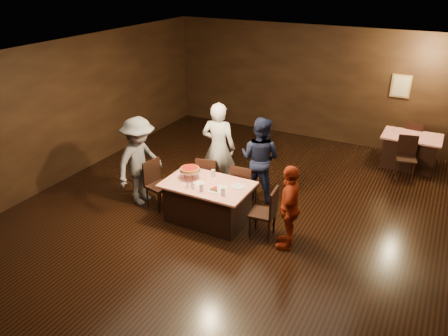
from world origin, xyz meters
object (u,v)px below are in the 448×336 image
(glass_front_left, at_px, (201,188))
(plate_empty, at_px, (238,186))
(glass_back, at_px, (213,173))
(chair_back_near, at_px, (406,158))
(chair_back_far, at_px, (413,139))
(chair_end_left, at_px, (159,185))
(main_table, at_px, (208,202))
(pizza_stand, at_px, (190,169))
(back_table, at_px, (409,151))
(diner_red_shirt, at_px, (289,207))
(chair_far_right, at_px, (245,186))
(chair_end_right, at_px, (263,212))
(diner_grey_knit, at_px, (140,161))
(diner_navy_hoodie, at_px, (260,159))
(glass_front_right, at_px, (223,192))
(chair_far_left, at_px, (209,177))
(diner_white_jacket, at_px, (219,148))

(glass_front_left, bearing_deg, plate_empty, 41.99)
(glass_back, bearing_deg, chair_back_near, 47.40)
(chair_back_far, bearing_deg, chair_end_left, 55.61)
(main_table, relative_size, pizza_stand, 4.21)
(chair_back_far, height_order, glass_back, chair_back_far)
(back_table, relative_size, chair_back_far, 1.37)
(chair_back_near, height_order, chair_back_far, same)
(diner_red_shirt, bearing_deg, back_table, 147.92)
(glass_front_left, distance_m, glass_back, 0.61)
(chair_far_right, relative_size, pizza_stand, 2.50)
(chair_end_right, height_order, diner_grey_knit, diner_grey_knit)
(chair_end_right, xyz_separation_m, plate_empty, (-0.55, 0.15, 0.30))
(diner_red_shirt, height_order, glass_back, diner_red_shirt)
(diner_navy_hoodie, distance_m, pizza_stand, 1.51)
(chair_back_near, relative_size, diner_navy_hoodie, 0.55)
(plate_empty, relative_size, glass_front_right, 1.79)
(diner_navy_hoodie, xyz_separation_m, pizza_stand, (-0.88, -1.22, 0.08))
(chair_end_right, height_order, plate_empty, chair_end_right)
(diner_navy_hoodie, bearing_deg, chair_far_right, 83.71)
(chair_end_left, height_order, diner_navy_hoodie, diner_navy_hoodie)
(back_table, height_order, pizza_stand, pizza_stand)
(main_table, distance_m, chair_far_left, 0.85)
(chair_back_far, relative_size, glass_front_left, 6.79)
(main_table, bearing_deg, glass_front_left, -80.54)
(chair_back_far, distance_m, diner_navy_hoodie, 4.46)
(chair_end_left, height_order, chair_back_far, same)
(back_table, xyz_separation_m, diner_grey_knit, (-4.54, -4.33, 0.51))
(diner_grey_knit, relative_size, diner_red_shirt, 1.18)
(chair_far_right, distance_m, glass_back, 0.73)
(chair_back_far, relative_size, diner_white_jacket, 0.49)
(chair_end_left, relative_size, plate_empty, 3.80)
(back_table, height_order, glass_front_left, glass_front_left)
(main_table, relative_size, back_table, 1.23)
(chair_back_near, height_order, diner_grey_knit, diner_grey_knit)
(glass_front_right, bearing_deg, diner_grey_knit, 172.67)
(chair_back_far, distance_m, glass_front_left, 6.02)
(glass_front_left, xyz_separation_m, glass_front_right, (0.40, 0.05, 0.00))
(diner_red_shirt, distance_m, glass_front_right, 1.17)
(diner_navy_hoodie, height_order, plate_empty, diner_navy_hoodie)
(diner_white_jacket, distance_m, diner_navy_hoodie, 0.90)
(chair_far_right, bearing_deg, chair_back_far, -123.36)
(glass_back, bearing_deg, diner_white_jacket, 112.17)
(chair_end_left, height_order, plate_empty, chair_end_left)
(back_table, distance_m, chair_end_left, 5.97)
(chair_far_left, relative_size, chair_end_right, 1.00)
(chair_back_near, bearing_deg, glass_front_left, -139.10)
(diner_white_jacket, xyz_separation_m, diner_red_shirt, (2.01, -1.27, -0.21))
(glass_front_left, bearing_deg, back_table, 57.39)
(diner_white_jacket, relative_size, pizza_stand, 5.06)
(pizza_stand, bearing_deg, diner_red_shirt, -3.67)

